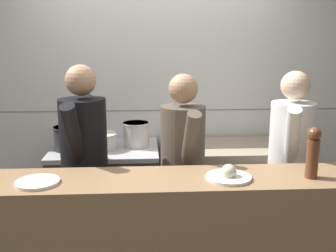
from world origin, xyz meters
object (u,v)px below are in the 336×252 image
object	(u,v)px
stock_pot	(68,138)
chef_line	(290,164)
braising_pot	(136,134)
chef_head_cook	(85,166)
chef_sous	(183,169)
pepper_mill	(313,152)
plated_dish_appetiser	(229,175)
sauce_pot	(101,140)
oven_range	(106,193)
plated_dish_main	(37,182)

from	to	relation	value
stock_pot	chef_line	world-z (taller)	chef_line
braising_pot	chef_head_cook	xyz separation A→B (m)	(-0.37, -0.66, -0.07)
chef_sous	chef_line	distance (m)	0.83
pepper_mill	braising_pot	bearing A→B (deg)	130.47
plated_dish_appetiser	chef_sous	size ratio (longest dim) A/B	0.17
braising_pot	pepper_mill	xyz separation A→B (m)	(1.08, -1.27, 0.19)
chef_sous	chef_line	world-z (taller)	chef_line
braising_pot	pepper_mill	bearing A→B (deg)	-49.53
chef_sous	chef_line	size ratio (longest dim) A/B	0.99
braising_pot	plated_dish_appetiser	xyz separation A→B (m)	(0.58, -1.26, 0.05)
stock_pot	sauce_pot	size ratio (longest dim) A/B	0.86
sauce_pot	plated_dish_appetiser	bearing A→B (deg)	-53.13
chef_line	sauce_pot	bearing A→B (deg)	178.95
stock_pot	chef_sous	distance (m)	1.14
oven_range	braising_pot	bearing A→B (deg)	5.38
oven_range	braising_pot	size ratio (longest dim) A/B	3.90
pepper_mill	chef_sous	bearing A→B (deg)	141.30
chef_head_cook	chef_line	world-z (taller)	chef_head_cook
chef_line	stock_pot	bearing A→B (deg)	-177.69
oven_range	chef_line	bearing A→B (deg)	-22.59
plated_dish_main	oven_range	bearing A→B (deg)	78.17
pepper_mill	chef_head_cook	bearing A→B (deg)	157.41
pepper_mill	chef_head_cook	distance (m)	1.59
chef_line	braising_pot	bearing A→B (deg)	171.59
sauce_pot	chef_line	distance (m)	1.61
pepper_mill	chef_head_cook	world-z (taller)	chef_head_cook
plated_dish_main	braising_pot	bearing A→B (deg)	66.82
sauce_pot	chef_line	xyz separation A→B (m)	(1.50, -0.57, -0.06)
chef_head_cook	oven_range	bearing A→B (deg)	90.63
chef_sous	braising_pot	bearing A→B (deg)	108.85
stock_pot	oven_range	bearing A→B (deg)	9.03
plated_dish_appetiser	stock_pot	bearing A→B (deg)	134.82
braising_pot	sauce_pot	bearing A→B (deg)	-168.22
oven_range	plated_dish_main	size ratio (longest dim) A/B	3.76
oven_range	chef_sous	bearing A→B (deg)	-45.85
oven_range	chef_head_cook	bearing A→B (deg)	-97.29
chef_head_cook	plated_dish_appetiser	bearing A→B (deg)	-24.14
chef_line	chef_sous	bearing A→B (deg)	-156.85
oven_range	plated_dish_main	distance (m)	1.40
oven_range	sauce_pot	size ratio (longest dim) A/B	3.18
chef_line	oven_range	bearing A→B (deg)	177.26
pepper_mill	chef_head_cook	xyz separation A→B (m)	(-1.45, 0.60, -0.26)
oven_range	braising_pot	xyz separation A→B (m)	(0.28, 0.03, 0.56)
stock_pot	chef_line	distance (m)	1.87
sauce_pot	chef_line	bearing A→B (deg)	-20.90
braising_pot	chef_sous	xyz separation A→B (m)	(0.36, -0.69, -0.11)
braising_pot	chef_head_cook	world-z (taller)	chef_head_cook
braising_pot	chef_line	bearing A→B (deg)	-28.26
chef_sous	plated_dish_main	bearing A→B (deg)	-155.79
sauce_pot	plated_dish_appetiser	world-z (taller)	plated_dish_appetiser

